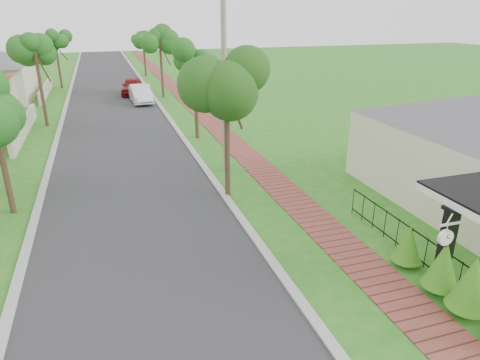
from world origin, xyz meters
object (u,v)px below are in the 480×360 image
porch_post (444,254)px  parked_car_white (141,94)px  near_tree (227,80)px  station_clock (446,236)px  utility_pole (224,76)px  parked_car_red (132,86)px

porch_post → parked_car_white: porch_post is taller
porch_post → near_tree: 9.56m
near_tree → parked_car_white: bearing=94.0°
station_clock → near_tree: bearing=111.2°
near_tree → utility_pole: size_ratio=0.67×
utility_pole → parked_car_white: bearing=97.0°
parked_car_red → parked_car_white: (0.34, -4.21, -0.02)m
parked_car_white → near_tree: bearing=-88.6°
utility_pole → station_clock: size_ratio=12.43×
parked_car_red → porch_post: bearing=-70.8°
parked_car_red → utility_pole: utility_pole is taller
porch_post → station_clock: 1.04m
near_tree → porch_post: bearing=-64.9°
near_tree → station_clock: near_tree is taller
porch_post → parked_car_red: 33.68m
utility_pole → station_clock: 11.95m
station_clock → utility_pole: bearing=102.4°
porch_post → near_tree: (-3.75, 8.00, 3.65)m
utility_pole → station_clock: (2.50, -11.40, -2.57)m
porch_post → parked_car_red: bearing=99.5°
near_tree → parked_car_red: bearing=94.1°
station_clock → parked_car_red: bearing=98.6°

